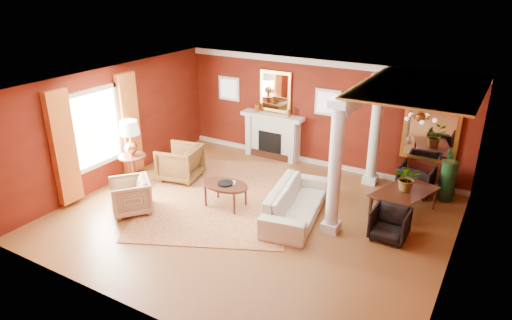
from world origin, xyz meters
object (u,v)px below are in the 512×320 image
Objects in this scene: armchair_stripe at (130,194)px; side_table at (131,141)px; armchair_leopard at (180,161)px; coffee_table at (225,186)px; dining_table at (405,196)px; sofa at (296,197)px.

side_table is (-0.96, 1.09, 0.73)m from armchair_stripe.
coffee_table is at bearing 58.81° from armchair_leopard.
coffee_table is (1.67, 1.27, 0.08)m from armchair_stripe.
coffee_table is 2.72m from side_table.
armchair_stripe reaches higher than coffee_table.
armchair_leopard is at bearing 47.16° from side_table.
armchair_leopard reaches higher than armchair_stripe.
coffee_table is 0.71× the size of dining_table.
coffee_table is 0.66× the size of side_table.
armchair_stripe is 0.77× the size of coffee_table.
armchair_leopard reaches higher than dining_table.
side_table is (-2.63, -0.19, 0.64)m from coffee_table.
armchair_stripe is 1.62m from side_table.
dining_table is at bearing 68.80° from armchair_stripe.
armchair_stripe is at bearing -48.55° from side_table.
side_table reaches higher than armchair_stripe.
side_table is at bearing -175.91° from coffee_table.
sofa is 1.64m from coffee_table.
dining_table reaches higher than coffee_table.
sofa is at bearing 12.35° from coffee_table.
coffee_table is at bearing 91.92° from sofa.
armchair_stripe is 6.04m from dining_table.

